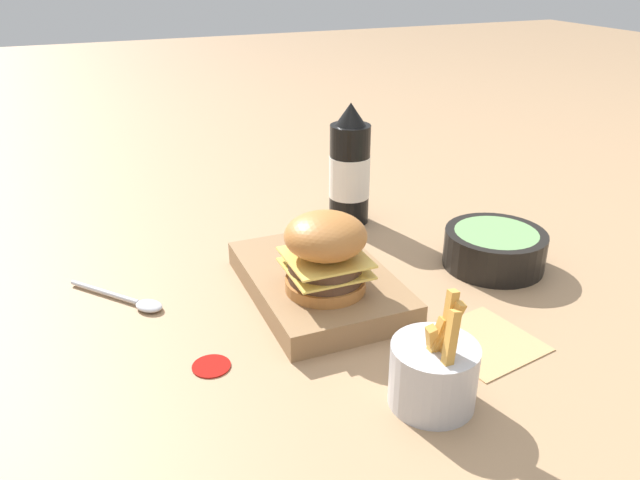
{
  "coord_description": "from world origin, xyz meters",
  "views": [
    {
      "loc": [
        0.7,
        -0.3,
        0.46
      ],
      "look_at": [
        -0.04,
        0.0,
        0.09
      ],
      "focal_mm": 35.0,
      "sensor_mm": 36.0,
      "label": 1
    }
  ],
  "objects_px": {
    "fries_basket": "(434,373)",
    "ketchup_bottle": "(350,170)",
    "spoon": "(135,301)",
    "side_bowl": "(494,248)",
    "serving_board": "(320,282)",
    "burger": "(325,252)"
  },
  "relations": [
    {
      "from": "ketchup_bottle",
      "to": "fries_basket",
      "type": "xyz_separation_m",
      "value": [
        0.5,
        -0.13,
        -0.06
      ]
    },
    {
      "from": "serving_board",
      "to": "side_bowl",
      "type": "height_order",
      "value": "side_bowl"
    },
    {
      "from": "serving_board",
      "to": "fries_basket",
      "type": "bearing_deg",
      "value": 4.68
    },
    {
      "from": "ketchup_bottle",
      "to": "fries_basket",
      "type": "bearing_deg",
      "value": -14.57
    },
    {
      "from": "ketchup_bottle",
      "to": "side_bowl",
      "type": "distance_m",
      "value": 0.3
    },
    {
      "from": "side_bowl",
      "to": "ketchup_bottle",
      "type": "bearing_deg",
      "value": -151.65
    },
    {
      "from": "serving_board",
      "to": "spoon",
      "type": "xyz_separation_m",
      "value": [
        -0.07,
        -0.26,
        -0.01
      ]
    },
    {
      "from": "side_bowl",
      "to": "spoon",
      "type": "distance_m",
      "value": 0.56
    },
    {
      "from": "ketchup_bottle",
      "to": "serving_board",
      "type": "bearing_deg",
      "value": -33.65
    },
    {
      "from": "side_bowl",
      "to": "serving_board",
      "type": "bearing_deg",
      "value": -94.72
    },
    {
      "from": "serving_board",
      "to": "spoon",
      "type": "height_order",
      "value": "serving_board"
    },
    {
      "from": "burger",
      "to": "side_bowl",
      "type": "xyz_separation_m",
      "value": [
        -0.03,
        0.3,
        -0.06
      ]
    },
    {
      "from": "serving_board",
      "to": "side_bowl",
      "type": "distance_m",
      "value": 0.29
    },
    {
      "from": "burger",
      "to": "spoon",
      "type": "height_order",
      "value": "burger"
    },
    {
      "from": "side_bowl",
      "to": "burger",
      "type": "bearing_deg",
      "value": -84.95
    },
    {
      "from": "spoon",
      "to": "serving_board",
      "type": "bearing_deg",
      "value": 34.57
    },
    {
      "from": "burger",
      "to": "fries_basket",
      "type": "relative_size",
      "value": 0.77
    },
    {
      "from": "spoon",
      "to": "side_bowl",
      "type": "bearing_deg",
      "value": 40.06
    },
    {
      "from": "serving_board",
      "to": "burger",
      "type": "distance_m",
      "value": 0.09
    },
    {
      "from": "ketchup_bottle",
      "to": "fries_basket",
      "type": "height_order",
      "value": "ketchup_bottle"
    },
    {
      "from": "fries_basket",
      "to": "ketchup_bottle",
      "type": "bearing_deg",
      "value": 165.43
    },
    {
      "from": "burger",
      "to": "ketchup_bottle",
      "type": "xyz_separation_m",
      "value": [
        -0.28,
        0.17,
        0.01
      ]
    }
  ]
}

